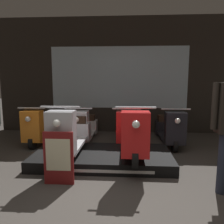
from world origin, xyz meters
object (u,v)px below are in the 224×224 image
object	(u,v)px
scooter_backrow_0	(43,127)
scooter_backrow_3	(169,129)
scooter_backrow_1	(84,128)
price_sign_board	(59,158)
scooter_backrow_2	(126,128)
scooter_display_right	(134,134)
scooter_display_left	(71,133)

from	to	relation	value
scooter_backrow_0	scooter_backrow_3	size ratio (longest dim) A/B	1.00
scooter_backrow_1	price_sign_board	world-z (taller)	scooter_backrow_1
scooter_backrow_2	scooter_backrow_3	world-z (taller)	same
scooter_display_right	price_sign_board	xyz separation A→B (m)	(-1.08, -0.82, -0.15)
scooter_display_right	scooter_backrow_2	distance (m)	1.35
scooter_display_right	scooter_backrow_2	size ratio (longest dim) A/B	1.00
scooter_display_left	scooter_backrow_0	xyz separation A→B (m)	(-1.03, 1.34, -0.19)
scooter_display_left	scooter_display_right	distance (m)	1.10
scooter_display_left	scooter_backrow_0	distance (m)	1.70
scooter_backrow_3	price_sign_board	bearing A→B (deg)	-132.16
scooter_backrow_1	scooter_backrow_2	bearing A→B (deg)	0.00
scooter_backrow_3	price_sign_board	world-z (taller)	scooter_backrow_3
scooter_backrow_1	scooter_backrow_2	world-z (taller)	same
scooter_backrow_1	scooter_backrow_3	xyz separation A→B (m)	(2.01, 0.00, 0.00)
scooter_backrow_0	scooter_backrow_1	xyz separation A→B (m)	(1.00, 0.00, 0.00)
scooter_display_left	scooter_backrow_0	world-z (taller)	scooter_display_left
scooter_backrow_3	scooter_display_right	bearing A→B (deg)	-123.25
scooter_display_right	scooter_backrow_2	bearing A→B (deg)	95.45
scooter_display_right	scooter_backrow_2	xyz separation A→B (m)	(-0.13, 1.34, -0.19)
scooter_display_left	scooter_backrow_2	distance (m)	1.66
scooter_backrow_1	price_sign_board	distance (m)	2.16
scooter_display_right	scooter_backrow_3	bearing A→B (deg)	56.75
scooter_backrow_3	scooter_backrow_1	bearing A→B (deg)	180.00
scooter_display_left	scooter_display_right	bearing A→B (deg)	0.00
scooter_backrow_0	scooter_backrow_1	world-z (taller)	same
scooter_backrow_1	price_sign_board	xyz separation A→B (m)	(0.05, -2.16, 0.04)
scooter_backrow_3	scooter_backrow_0	bearing A→B (deg)	180.00
scooter_display_right	scooter_backrow_3	xyz separation A→B (m)	(0.88, 1.34, -0.19)
price_sign_board	scooter_display_right	bearing A→B (deg)	37.35
scooter_display_left	scooter_backrow_2	bearing A→B (deg)	53.92
scooter_backrow_2	scooter_backrow_3	bearing A→B (deg)	0.00
price_sign_board	scooter_backrow_0	bearing A→B (deg)	115.99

